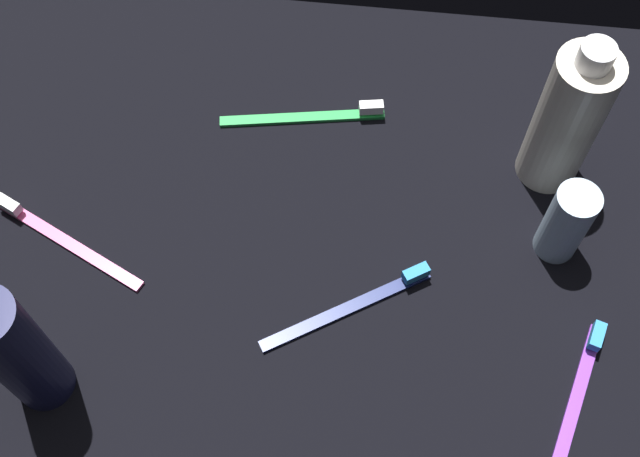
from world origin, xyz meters
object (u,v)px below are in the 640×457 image
deodorant_stick (566,223)px  toothbrush_pink (60,237)px  bodywash_bottle (567,120)px  toothbrush_navy (357,303)px  toothbrush_purple (576,400)px  lotion_bottle (16,351)px  toothbrush_green (313,115)px

deodorant_stick → toothbrush_pink: deodorant_stick is taller
bodywash_bottle → toothbrush_navy: 26.92cm
toothbrush_purple → lotion_bottle: bearing=-175.8°
toothbrush_purple → toothbrush_pink: same height
deodorant_stick → toothbrush_purple: 16.60cm
toothbrush_navy → toothbrush_purple: size_ratio=0.91×
deodorant_stick → toothbrush_purple: deodorant_stick is taller
bodywash_bottle → toothbrush_green: bodywash_bottle is taller
bodywash_bottle → toothbrush_purple: (2.22, -25.11, -8.18)cm
toothbrush_navy → toothbrush_pink: size_ratio=0.95×
toothbrush_green → bodywash_bottle: bearing=-8.3°
lotion_bottle → toothbrush_pink: bearing=99.9°
toothbrush_purple → toothbrush_pink: bearing=167.7°
lotion_bottle → deodorant_stick: bearing=22.7°
toothbrush_navy → toothbrush_green: size_ratio=0.89×
toothbrush_purple → toothbrush_pink: 52.13cm
toothbrush_purple → toothbrush_navy: bearing=160.6°
lotion_bottle → bodywash_bottle: bearing=31.9°
bodywash_bottle → toothbrush_navy: (-18.44, -17.83, -8.18)cm
bodywash_bottle → toothbrush_purple: 26.51cm
toothbrush_pink → bodywash_bottle: bearing=16.0°
bodywash_bottle → deodorant_stick: 9.98cm
deodorant_stick → toothbrush_purple: (1.53, -16.00, -4.16)cm
deodorant_stick → toothbrush_purple: bearing=-84.5°
toothbrush_purple → toothbrush_pink: size_ratio=1.05×
deodorant_stick → toothbrush_navy: size_ratio=0.60×
deodorant_stick → toothbrush_purple: size_ratio=0.54×
toothbrush_green → toothbrush_pink: same height
toothbrush_green → toothbrush_purple: (27.44, -28.80, 0.00)cm
lotion_bottle → toothbrush_purple: lotion_bottle is taller
toothbrush_green → toothbrush_pink: size_ratio=1.07×
lotion_bottle → toothbrush_navy: lotion_bottle is taller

